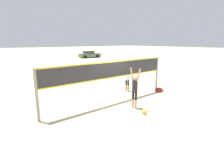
{
  "coord_description": "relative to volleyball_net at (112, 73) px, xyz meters",
  "views": [
    {
      "loc": [
        -6.0,
        -7.39,
        3.38
      ],
      "look_at": [
        0.0,
        0.0,
        1.28
      ],
      "focal_mm": 28.0,
      "sensor_mm": 36.0,
      "label": 1
    }
  ],
  "objects": [
    {
      "name": "volleyball",
      "position": [
        0.1,
        -2.31,
        -1.54
      ],
      "size": [
        0.22,
        0.22,
        0.22
      ],
      "color": "yellow",
      "rests_on": "ground_plane"
    },
    {
      "name": "player_blocker",
      "position": [
        2.15,
        0.98,
        -0.59
      ],
      "size": [
        0.28,
        0.69,
        2.02
      ],
      "rotation": [
        0.0,
        0.0,
        -1.57
      ],
      "color": "tan",
      "rests_on": "ground_plane"
    },
    {
      "name": "parked_car_mid",
      "position": [
        13.8,
        24.58,
        -1.0
      ],
      "size": [
        4.68,
        2.36,
        1.44
      ],
      "rotation": [
        0.0,
        0.0,
        -0.14
      ],
      "color": "#4C6B4C",
      "rests_on": "ground_plane"
    },
    {
      "name": "player_spiker",
      "position": [
        0.28,
        -1.49,
        -0.54
      ],
      "size": [
        0.28,
        0.7,
        2.11
      ],
      "rotation": [
        0.0,
        0.0,
        1.57
      ],
      "color": "tan",
      "rests_on": "ground_plane"
    },
    {
      "name": "ground_plane",
      "position": [
        0.0,
        0.0,
        -1.65
      ],
      "size": [
        200.0,
        200.0,
        0.0
      ],
      "primitive_type": "plane",
      "color": "beige"
    },
    {
      "name": "volleyball_net",
      "position": [
        0.0,
        0.0,
        0.0
      ],
      "size": [
        8.23,
        0.13,
        2.32
      ],
      "color": "gray",
      "rests_on": "ground_plane"
    },
    {
      "name": "gear_bag",
      "position": [
        3.78,
        -0.46,
        -1.53
      ],
      "size": [
        0.37,
        0.35,
        0.24
      ],
      "color": "maroon",
      "rests_on": "ground_plane"
    }
  ]
}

